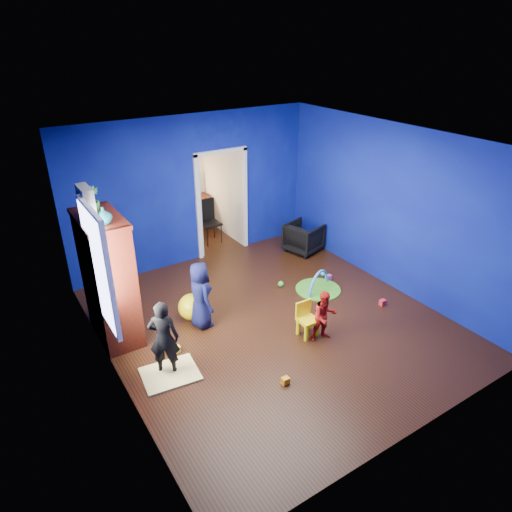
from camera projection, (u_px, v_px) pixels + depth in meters
floor at (273, 322)px, 7.39m from camera, size 5.00×5.50×0.01m
ceiling at (276, 142)px, 6.09m from camera, size 5.00×5.50×0.01m
wall_back at (194, 191)px, 8.81m from camera, size 5.00×0.02×2.90m
wall_front at (427, 335)px, 4.66m from camera, size 5.00×0.02×2.90m
wall_left at (105, 287)px, 5.53m from camera, size 0.02×5.50×2.90m
wall_right at (392, 209)px, 7.94m from camera, size 0.02×5.50×2.90m
alcove at (202, 184)px, 9.85m from camera, size 1.00×1.75×2.50m
armchair at (304, 237)px, 9.62m from camera, size 0.85×0.83×0.62m
child_black at (164, 338)px, 6.09m from camera, size 0.49×0.45×1.12m
child_navy at (200, 295)px, 7.07m from camera, size 0.36×0.54×1.11m
toddler_red at (325, 316)px, 6.82m from camera, size 0.45×0.39×0.81m
vase at (103, 215)px, 5.95m from camera, size 0.23×0.23×0.23m
potted_plant at (92, 200)px, 6.31m from camera, size 0.25×0.25×0.36m
tv_armoire at (109, 279)px, 6.67m from camera, size 0.58×1.14×1.96m
crt_tv at (111, 276)px, 6.67m from camera, size 0.46×0.70×0.54m
yellow_blanket at (170, 374)px, 6.26m from camera, size 0.81×0.68×0.03m
hopper_ball at (192, 307)px, 7.39m from camera, size 0.44×0.44×0.44m
kid_chair at (308, 321)px, 6.97m from camera, size 0.29×0.29×0.50m
play_mat at (318, 289)px, 8.29m from camera, size 0.81×0.81×0.02m
toy_arch at (318, 289)px, 8.29m from camera, size 0.69×0.34×0.73m
window_left at (97, 268)px, 5.76m from camera, size 0.03×0.95×1.55m
curtain at (98, 269)px, 6.36m from camera, size 0.14×0.42×2.40m
doorway at (222, 205)px, 9.28m from camera, size 1.16×0.10×2.10m
study_desk at (192, 213)px, 10.72m from camera, size 0.88×0.44×0.75m
desk_monitor at (188, 188)px, 10.55m from camera, size 0.40×0.05×0.32m
desk_lamp at (178, 192)px, 10.38m from camera, size 0.14×0.14×0.14m
folding_chair at (210, 223)px, 9.96m from camera, size 0.40×0.40×0.92m
book_shelf at (185, 142)px, 10.06m from camera, size 0.88×0.24×0.04m
toy_0 at (382, 302)px, 7.82m from camera, size 0.10×0.08×0.10m
toy_1 at (323, 273)px, 8.74m from camera, size 0.11×0.11×0.11m
toy_2 at (285, 381)px, 6.09m from camera, size 0.10×0.08×0.10m
toy_3 at (281, 284)px, 8.38m from camera, size 0.11×0.11×0.11m
toy_4 at (329, 277)px, 8.61m from camera, size 0.10×0.08×0.10m
toy_5 at (177, 349)px, 6.68m from camera, size 0.10×0.08×0.10m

